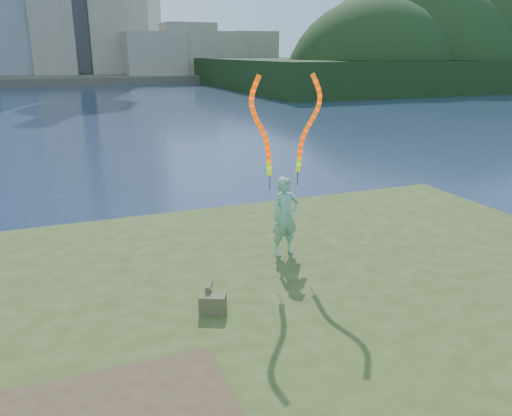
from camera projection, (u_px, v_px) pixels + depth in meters
name	position (u px, v px, depth m)	size (l,w,h in m)	color
ground	(216.00, 331.00, 9.27)	(320.00, 320.00, 0.00)	#1A2742
grassy_knoll	(262.00, 390.00, 7.13)	(20.00, 18.00, 0.80)	#344217
far_shore	(69.00, 76.00, 93.56)	(320.00, 40.00, 1.20)	#4C4738
wooded_hill	(453.00, 82.00, 83.17)	(78.00, 50.00, 63.00)	black
woman_with_ribbons	(285.00, 191.00, 10.35)	(2.06, 0.49, 4.07)	#1A7B44
canvas_bag	(213.00, 302.00, 8.31)	(0.52, 0.58, 0.42)	#464527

